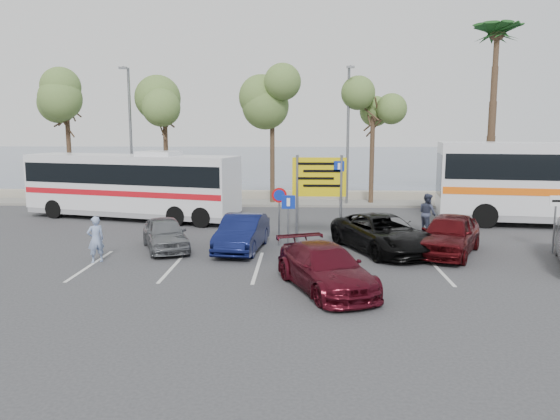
{
  "coord_description": "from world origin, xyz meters",
  "views": [
    {
      "loc": [
        0.28,
        -19.06,
        4.78
      ],
      "look_at": [
        -0.6,
        3.0,
        1.36
      ],
      "focal_mm": 35.0,
      "sensor_mm": 36.0,
      "label": 1
    }
  ],
  "objects_px": {
    "street_lamp_left": "(130,129)",
    "car_silver_a": "(165,234)",
    "car_red": "(449,234)",
    "pedestrian_far": "(427,213)",
    "street_lamp_right": "(348,129)",
    "suv_black": "(383,233)",
    "car_blue": "(242,233)",
    "pedestrian_near": "(96,239)",
    "car_maroon": "(326,268)",
    "coach_bus_left": "(131,188)",
    "direction_sign": "(319,184)"
  },
  "relations": [
    {
      "from": "street_lamp_right",
      "to": "car_blue",
      "type": "relative_size",
      "value": 1.93
    },
    {
      "from": "street_lamp_left",
      "to": "car_red",
      "type": "xyz_separation_m",
      "value": [
        15.8,
        -12.38,
        -3.84
      ]
    },
    {
      "from": "direction_sign",
      "to": "car_red",
      "type": "bearing_deg",
      "value": -23.22
    },
    {
      "from": "car_maroon",
      "to": "suv_black",
      "type": "relative_size",
      "value": 0.89
    },
    {
      "from": "car_blue",
      "to": "pedestrian_far",
      "type": "relative_size",
      "value": 2.32
    },
    {
      "from": "coach_bus_left",
      "to": "car_blue",
      "type": "bearing_deg",
      "value": -47.05
    },
    {
      "from": "car_silver_a",
      "to": "coach_bus_left",
      "type": "bearing_deg",
      "value": 94.67
    },
    {
      "from": "street_lamp_left",
      "to": "street_lamp_right",
      "type": "bearing_deg",
      "value": 0.0
    },
    {
      "from": "car_maroon",
      "to": "suv_black",
      "type": "xyz_separation_m",
      "value": [
        2.4,
        5.0,
        0.05
      ]
    },
    {
      "from": "coach_bus_left",
      "to": "pedestrian_near",
      "type": "height_order",
      "value": "coach_bus_left"
    },
    {
      "from": "coach_bus_left",
      "to": "pedestrian_far",
      "type": "distance_m",
      "value": 14.78
    },
    {
      "from": "street_lamp_right",
      "to": "pedestrian_near",
      "type": "relative_size",
      "value": 4.87
    },
    {
      "from": "car_maroon",
      "to": "car_red",
      "type": "xyz_separation_m",
      "value": [
        4.8,
        4.64,
        0.11
      ]
    },
    {
      "from": "street_lamp_left",
      "to": "car_blue",
      "type": "height_order",
      "value": "street_lamp_left"
    },
    {
      "from": "street_lamp_right",
      "to": "pedestrian_far",
      "type": "relative_size",
      "value": 4.48
    },
    {
      "from": "street_lamp_left",
      "to": "car_red",
      "type": "height_order",
      "value": "street_lamp_left"
    },
    {
      "from": "suv_black",
      "to": "pedestrian_far",
      "type": "height_order",
      "value": "pedestrian_far"
    },
    {
      "from": "coach_bus_left",
      "to": "car_red",
      "type": "xyz_separation_m",
      "value": [
        14.29,
        -7.33,
        -0.87
      ]
    },
    {
      "from": "direction_sign",
      "to": "street_lamp_left",
      "type": "bearing_deg",
      "value": 136.83
    },
    {
      "from": "car_silver_a",
      "to": "pedestrian_near",
      "type": "height_order",
      "value": "pedestrian_near"
    },
    {
      "from": "street_lamp_right",
      "to": "suv_black",
      "type": "distance_m",
      "value": 12.64
    },
    {
      "from": "car_silver_a",
      "to": "suv_black",
      "type": "height_order",
      "value": "suv_black"
    },
    {
      "from": "street_lamp_left",
      "to": "car_silver_a",
      "type": "bearing_deg",
      "value": -67.41
    },
    {
      "from": "car_silver_a",
      "to": "pedestrian_near",
      "type": "bearing_deg",
      "value": -155.41
    },
    {
      "from": "street_lamp_right",
      "to": "car_red",
      "type": "height_order",
      "value": "street_lamp_right"
    },
    {
      "from": "car_red",
      "to": "pedestrian_far",
      "type": "distance_m",
      "value": 4.19
    },
    {
      "from": "coach_bus_left",
      "to": "car_red",
      "type": "relative_size",
      "value": 2.57
    },
    {
      "from": "pedestrian_far",
      "to": "car_blue",
      "type": "bearing_deg",
      "value": 93.23
    },
    {
      "from": "coach_bus_left",
      "to": "suv_black",
      "type": "distance_m",
      "value": 13.81
    },
    {
      "from": "car_maroon",
      "to": "pedestrian_near",
      "type": "bearing_deg",
      "value": 138.08
    },
    {
      "from": "direction_sign",
      "to": "car_blue",
      "type": "relative_size",
      "value": 0.87
    },
    {
      "from": "car_silver_a",
      "to": "suv_black",
      "type": "xyz_separation_m",
      "value": [
        8.4,
        0.0,
        0.08
      ]
    },
    {
      "from": "street_lamp_left",
      "to": "direction_sign",
      "type": "height_order",
      "value": "street_lamp_left"
    },
    {
      "from": "pedestrian_near",
      "to": "pedestrian_far",
      "type": "distance_m",
      "value": 14.16
    },
    {
      "from": "street_lamp_left",
      "to": "car_red",
      "type": "relative_size",
      "value": 1.79
    },
    {
      "from": "car_red",
      "to": "coach_bus_left",
      "type": "bearing_deg",
      "value": 178.64
    },
    {
      "from": "coach_bus_left",
      "to": "suv_black",
      "type": "bearing_deg",
      "value": -30.38
    },
    {
      "from": "coach_bus_left",
      "to": "car_maroon",
      "type": "bearing_deg",
      "value": -51.6
    },
    {
      "from": "car_red",
      "to": "pedestrian_far",
      "type": "bearing_deg",
      "value": 113.92
    },
    {
      "from": "pedestrian_near",
      "to": "car_maroon",
      "type": "bearing_deg",
      "value": 120.58
    },
    {
      "from": "street_lamp_right",
      "to": "car_red",
      "type": "distance_m",
      "value": 13.26
    },
    {
      "from": "street_lamp_left",
      "to": "car_blue",
      "type": "bearing_deg",
      "value": -56.35
    },
    {
      "from": "pedestrian_far",
      "to": "car_red",
      "type": "bearing_deg",
      "value": 155.64
    },
    {
      "from": "car_blue",
      "to": "street_lamp_right",
      "type": "bearing_deg",
      "value": 74.05
    },
    {
      "from": "car_red",
      "to": "direction_sign",
      "type": "bearing_deg",
      "value": -177.42
    },
    {
      "from": "street_lamp_left",
      "to": "pedestrian_near",
      "type": "relative_size",
      "value": 4.87
    },
    {
      "from": "pedestrian_near",
      "to": "suv_black",
      "type": "bearing_deg",
      "value": 152.15
    },
    {
      "from": "car_blue",
      "to": "pedestrian_near",
      "type": "relative_size",
      "value": 2.52
    },
    {
      "from": "car_silver_a",
      "to": "car_maroon",
      "type": "bearing_deg",
      "value": -61.71
    },
    {
      "from": "street_lamp_left",
      "to": "car_blue",
      "type": "distance_m",
      "value": 14.96
    }
  ]
}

